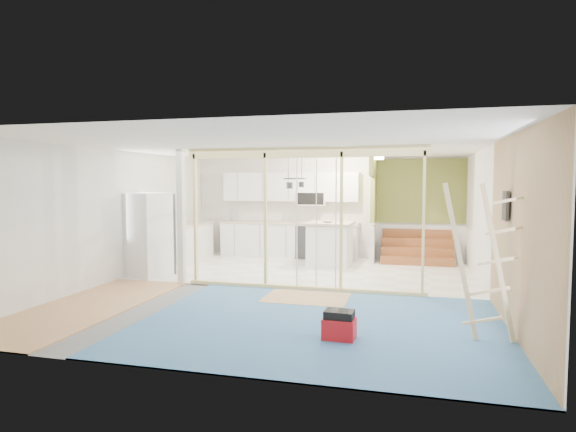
% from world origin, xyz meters
% --- Properties ---
extents(room, '(7.01, 8.01, 2.61)m').
position_xyz_m(room, '(0.00, 0.00, 1.30)').
color(room, slate).
rests_on(room, ground).
extents(floor_overlays, '(7.00, 8.00, 0.03)m').
position_xyz_m(floor_overlays, '(0.07, 0.06, 0.01)').
color(floor_overlays, white).
rests_on(floor_overlays, room).
extents(stud_frame, '(4.66, 0.14, 2.60)m').
position_xyz_m(stud_frame, '(-0.27, -0.00, 1.61)').
color(stud_frame, '#EADB8F').
rests_on(stud_frame, room).
extents(base_cabinets, '(4.45, 2.24, 0.93)m').
position_xyz_m(base_cabinets, '(-1.61, 3.36, 0.47)').
color(base_cabinets, white).
rests_on(base_cabinets, room).
extents(upper_cabinets, '(3.60, 0.41, 0.85)m').
position_xyz_m(upper_cabinets, '(-0.84, 3.82, 1.82)').
color(upper_cabinets, white).
rests_on(upper_cabinets, room).
extents(green_partition, '(2.25, 1.51, 2.60)m').
position_xyz_m(green_partition, '(2.04, 3.66, 0.94)').
color(green_partition, olive).
rests_on(green_partition, room).
extents(pot_rack, '(0.52, 0.52, 0.72)m').
position_xyz_m(pot_rack, '(-0.31, 1.89, 2.00)').
color(pot_rack, black).
rests_on(pot_rack, room).
extents(sheathing_panel, '(0.02, 4.00, 2.60)m').
position_xyz_m(sheathing_panel, '(3.48, -2.00, 1.30)').
color(sheathing_panel, tan).
rests_on(sheathing_panel, room).
extents(electrical_panel, '(0.04, 0.30, 0.40)m').
position_xyz_m(electrical_panel, '(3.43, -1.40, 1.65)').
color(electrical_panel, '#343438').
rests_on(electrical_panel, room).
extents(ceiling_light, '(0.32, 0.32, 0.08)m').
position_xyz_m(ceiling_light, '(1.40, 3.00, 2.54)').
color(ceiling_light, '#FFEABF').
rests_on(ceiling_light, room).
extents(fridge, '(0.94, 0.91, 1.75)m').
position_xyz_m(fridge, '(-3.09, 0.45, 0.87)').
color(fridge, white).
rests_on(fridge, room).
extents(island, '(1.08, 1.08, 1.03)m').
position_xyz_m(island, '(0.35, 2.70, 0.51)').
color(island, white).
rests_on(island, room).
extents(bowl, '(0.27, 0.27, 0.06)m').
position_xyz_m(bowl, '(0.33, 2.56, 1.06)').
color(bowl, beige).
rests_on(bowl, island).
extents(soap_bottle_a, '(0.17, 0.17, 0.33)m').
position_xyz_m(soap_bottle_a, '(-2.50, 3.81, 1.10)').
color(soap_bottle_a, '#9FA1B1').
rests_on(soap_bottle_a, base_cabinets).
extents(soap_bottle_b, '(0.10, 0.11, 0.18)m').
position_xyz_m(soap_bottle_b, '(0.70, 3.73, 1.02)').
color(soap_bottle_b, silver).
rests_on(soap_bottle_b, base_cabinets).
extents(toolbox, '(0.41, 0.32, 0.38)m').
position_xyz_m(toolbox, '(1.35, -2.58, 0.18)').
color(toolbox, '#B41016').
rests_on(toolbox, room).
extents(ladder, '(1.05, 0.08, 1.95)m').
position_xyz_m(ladder, '(3.06, -2.22, 1.00)').
color(ladder, beige).
rests_on(ladder, room).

